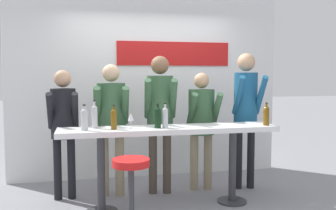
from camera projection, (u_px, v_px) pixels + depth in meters
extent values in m
plane|color=gray|center=(169.00, 207.00, 4.42)|extent=(40.00, 40.00, 0.00)
cube|color=white|center=(148.00, 86.00, 5.73)|extent=(4.14, 0.10, 2.77)
cube|color=red|center=(174.00, 54.00, 5.72)|extent=(1.75, 0.02, 0.36)
cube|color=white|center=(169.00, 129.00, 4.34)|extent=(2.54, 0.49, 0.06)
cylinder|color=#333338|center=(101.00, 172.00, 4.21)|extent=(0.09, 0.09, 0.90)
cylinder|color=#333338|center=(232.00, 164.00, 4.55)|extent=(0.09, 0.09, 0.90)
cylinder|color=#333338|center=(232.00, 201.00, 4.59)|extent=(0.36, 0.36, 0.02)
cylinder|color=#333338|center=(131.00, 199.00, 3.60)|extent=(0.06, 0.06, 0.70)
cylinder|color=red|center=(131.00, 162.00, 3.57)|extent=(0.36, 0.36, 0.07)
cylinder|color=black|center=(58.00, 169.00, 4.66)|extent=(0.10, 0.10, 0.78)
cylinder|color=black|center=(72.00, 168.00, 4.70)|extent=(0.10, 0.10, 0.78)
cylinder|color=black|center=(63.00, 113.00, 4.62)|extent=(0.31, 0.31, 0.61)
sphere|color=tan|center=(63.00, 79.00, 4.59)|extent=(0.21, 0.21, 0.21)
cylinder|color=black|center=(50.00, 111.00, 4.44)|extent=(0.08, 0.36, 0.47)
cylinder|color=black|center=(75.00, 111.00, 4.51)|extent=(0.08, 0.36, 0.47)
cylinder|color=gray|center=(104.00, 165.00, 4.79)|extent=(0.11, 0.11, 0.81)
cylinder|color=gray|center=(120.00, 164.00, 4.82)|extent=(0.11, 0.11, 0.81)
cylinder|color=#335638|center=(111.00, 108.00, 4.75)|extent=(0.38, 0.38, 0.64)
sphere|color=#D6AD89|center=(111.00, 73.00, 4.71)|extent=(0.22, 0.22, 0.22)
cylinder|color=#335638|center=(97.00, 106.00, 4.56)|extent=(0.11, 0.39, 0.50)
cylinder|color=#335638|center=(125.00, 106.00, 4.61)|extent=(0.11, 0.39, 0.50)
cylinder|color=#473D33|center=(153.00, 161.00, 4.90)|extent=(0.11, 0.11, 0.86)
cylinder|color=#473D33|center=(167.00, 161.00, 4.92)|extent=(0.11, 0.11, 0.86)
cylinder|color=#335638|center=(160.00, 102.00, 4.85)|extent=(0.38, 0.38, 0.68)
sphere|color=brown|center=(160.00, 65.00, 4.81)|extent=(0.23, 0.23, 0.23)
cylinder|color=#335638|center=(148.00, 99.00, 4.67)|extent=(0.14, 0.41, 0.52)
cylinder|color=#335638|center=(173.00, 99.00, 4.69)|extent=(0.14, 0.41, 0.52)
cylinder|color=gray|center=(194.00, 162.00, 5.07)|extent=(0.11, 0.11, 0.76)
cylinder|color=gray|center=(208.00, 161.00, 5.10)|extent=(0.11, 0.11, 0.76)
cylinder|color=#335638|center=(201.00, 112.00, 5.03)|extent=(0.36, 0.36, 0.60)
sphere|color=tan|center=(202.00, 81.00, 5.00)|extent=(0.21, 0.21, 0.21)
cylinder|color=#335638|center=(192.00, 110.00, 4.85)|extent=(0.10, 0.37, 0.47)
cylinder|color=#335638|center=(217.00, 109.00, 4.91)|extent=(0.10, 0.37, 0.47)
cylinder|color=black|center=(238.00, 156.00, 5.12)|extent=(0.10, 0.10, 0.89)
cylinder|color=black|center=(251.00, 156.00, 5.14)|extent=(0.10, 0.10, 0.89)
cylinder|color=#19517A|center=(246.00, 99.00, 5.07)|extent=(0.35, 0.35, 0.70)
sphere|color=tan|center=(246.00, 62.00, 5.03)|extent=(0.24, 0.24, 0.24)
cylinder|color=#19517A|center=(238.00, 96.00, 4.88)|extent=(0.13, 0.41, 0.53)
cylinder|color=#19517A|center=(261.00, 95.00, 4.91)|extent=(0.13, 0.41, 0.53)
cylinder|color=#B7BCC1|center=(95.00, 118.00, 4.22)|extent=(0.07, 0.07, 0.23)
sphere|color=#B7BCC1|center=(94.00, 108.00, 4.21)|extent=(0.07, 0.07, 0.07)
cylinder|color=#B7BCC1|center=(94.00, 105.00, 4.21)|extent=(0.03, 0.03, 0.08)
cylinder|color=black|center=(94.00, 101.00, 4.21)|extent=(0.03, 0.03, 0.02)
cylinder|color=#B7BCC1|center=(165.00, 119.00, 4.26)|extent=(0.06, 0.06, 0.20)
sphere|color=#B7BCC1|center=(165.00, 110.00, 4.26)|extent=(0.06, 0.06, 0.06)
cylinder|color=#B7BCC1|center=(165.00, 107.00, 4.25)|extent=(0.02, 0.02, 0.07)
cylinder|color=black|center=(165.00, 103.00, 4.25)|extent=(0.03, 0.03, 0.01)
cylinder|color=#B7BCC1|center=(84.00, 121.00, 4.05)|extent=(0.08, 0.08, 0.20)
sphere|color=#B7BCC1|center=(84.00, 112.00, 4.05)|extent=(0.08, 0.08, 0.08)
cylinder|color=#B7BCC1|center=(84.00, 109.00, 4.04)|extent=(0.03, 0.03, 0.07)
cylinder|color=black|center=(84.00, 105.00, 4.04)|extent=(0.03, 0.03, 0.01)
cylinder|color=brown|center=(266.00, 117.00, 4.47)|extent=(0.07, 0.07, 0.19)
sphere|color=brown|center=(266.00, 109.00, 4.46)|extent=(0.07, 0.07, 0.07)
cylinder|color=brown|center=(266.00, 106.00, 4.46)|extent=(0.03, 0.03, 0.07)
cylinder|color=black|center=(267.00, 103.00, 4.46)|extent=(0.03, 0.03, 0.01)
cylinder|color=black|center=(158.00, 119.00, 4.24)|extent=(0.07, 0.07, 0.20)
sphere|color=black|center=(158.00, 111.00, 4.24)|extent=(0.07, 0.07, 0.07)
cylinder|color=black|center=(158.00, 108.00, 4.23)|extent=(0.03, 0.03, 0.07)
cylinder|color=black|center=(158.00, 104.00, 4.23)|extent=(0.03, 0.03, 0.01)
cylinder|color=brown|center=(114.00, 121.00, 4.14)|extent=(0.07, 0.07, 0.19)
sphere|color=brown|center=(114.00, 112.00, 4.14)|extent=(0.07, 0.07, 0.07)
cylinder|color=brown|center=(114.00, 109.00, 4.13)|extent=(0.03, 0.03, 0.07)
cylinder|color=black|center=(114.00, 105.00, 4.13)|extent=(0.03, 0.03, 0.01)
cylinder|color=silver|center=(131.00, 128.00, 4.22)|extent=(0.06, 0.06, 0.01)
cylinder|color=silver|center=(131.00, 124.00, 4.21)|extent=(0.01, 0.01, 0.08)
cone|color=silver|center=(131.00, 117.00, 4.21)|extent=(0.07, 0.07, 0.09)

